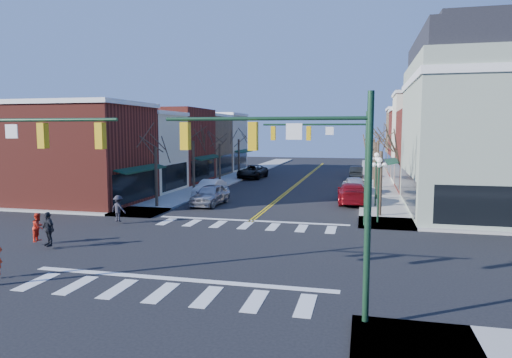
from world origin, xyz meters
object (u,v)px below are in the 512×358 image
Objects in this scene: victorian_corner at (498,122)px; car_left_mid at (210,188)px; car_left_far at (253,172)px; pedestrian_dark_b at (118,208)px; car_right_near at (352,193)px; pedestrian_red_b at (38,227)px; lamppost_midblock at (376,170)px; car_right_mid at (354,185)px; lamppost_corner at (379,179)px; pedestrian_dark_a at (48,229)px; car_left_near at (210,195)px; car_right_far at (357,172)px.

victorian_corner is 23.88m from car_left_mid.
pedestrian_dark_b is (-1.77, -29.29, 0.17)m from car_left_far.
pedestrian_dark_b reaches higher than car_right_near.
pedestrian_red_b is (-3.11, -18.73, 0.15)m from car_left_mid.
lamppost_midblock reaches higher than car_right_mid.
car_left_mid is 12.84m from car_right_near.
lamppost_corner is 0.86× the size of car_right_mid.
lamppost_midblock is 23.90m from pedestrian_red_b.
car_left_near is at bearing 102.73° from pedestrian_dark_a.
pedestrian_red_b is at bearing -104.74° from car_left_near.
pedestrian_dark_a is 6.50m from pedestrian_dark_b.
pedestrian_dark_b reaches higher than car_right_mid.
car_left_near is 14.99m from pedestrian_red_b.
lamppost_corner is 14.66m from car_right_mid.
pedestrian_dark_b is at bearing -25.20° from pedestrian_red_b.
pedestrian_dark_b is (-14.54, -18.02, 0.15)m from car_right_mid.
car_left_near is at bearing -66.89° from car_left_mid.
car_left_far is 1.02× the size of car_right_near.
pedestrian_red_b is (-3.13, -35.08, 0.08)m from car_left_far.
car_right_near is at bearing 135.44° from lamppost_midblock.
lamppost_midblock is at bearing 95.51° from car_right_mid.
pedestrian_red_b is 1.37m from pedestrian_dark_a.
car_right_near is 6.12m from car_right_mid.
car_right_near reaches higher than car_left_mid.
pedestrian_red_b is (-15.91, -17.69, 0.06)m from car_right_near.
car_right_near reaches higher than car_left_near.
pedestrian_dark_b is at bearing -108.03° from car_left_near.
lamppost_corner is at bearing 94.85° from car_right_far.
car_left_far is at bearing 119.60° from lamppost_corner.
car_right_near is at bearing -127.55° from pedestrian_dark_b.
victorian_corner is 30.72m from car_left_far.
car_right_mid is at bearing 97.13° from lamppost_corner.
car_right_far is 41.46m from pedestrian_red_b.
car_left_mid is 23.37m from car_right_far.
pedestrian_dark_b is (-14.54, -11.90, 0.14)m from car_right_near.
car_right_near is (-1.80, 8.27, -2.10)m from lamppost_corner.
pedestrian_red_b is at bearing 89.88° from pedestrian_dark_b.
car_right_mid reaches higher than pedestrian_red_b.
car_right_far is (11.20, 24.05, -0.09)m from car_left_near.
pedestrian_dark_a reaches higher than pedestrian_red_b.
victorian_corner is 9.28× the size of pedestrian_red_b.
car_right_far is (-10.10, 22.86, -5.91)m from victorian_corner.
lamppost_corner is 19.50m from pedestrian_dark_a.
car_right_near is 1.31× the size of car_right_far.
pedestrian_dark_a reaches higher than car_left_far.
victorian_corner is 10.89m from lamppost_corner.
car_left_mid is 16.35m from car_left_far.
lamppost_corner reaches higher than car_right_far.
lamppost_corner is 2.53× the size of pedestrian_dark_b.
victorian_corner is at bearing 132.94° from car_right_mid.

